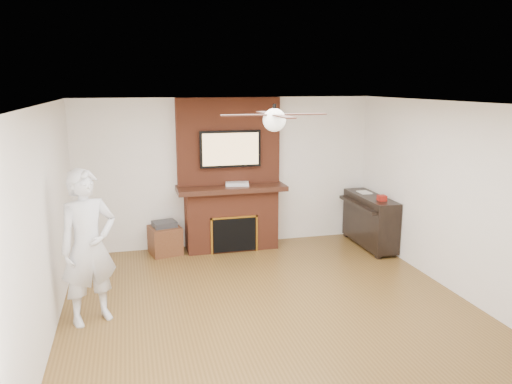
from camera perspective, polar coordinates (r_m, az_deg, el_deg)
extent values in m
cube|color=brown|center=(6.29, 1.93, -14.25)|extent=(5.36, 5.86, 0.18)
cube|color=white|center=(5.63, 2.14, 10.96)|extent=(5.36, 5.86, 0.18)
cube|color=white|center=(8.51, -3.38, 2.35)|extent=(5.36, 0.18, 2.50)
cube|color=white|center=(3.35, 16.31, -14.29)|extent=(5.36, 0.18, 2.50)
cube|color=white|center=(5.68, -23.98, -3.81)|extent=(0.18, 5.86, 2.50)
cube|color=white|center=(6.98, 22.87, -0.83)|extent=(0.18, 5.86, 2.50)
cube|color=brown|center=(8.35, -2.86, -3.11)|extent=(1.50, 0.50, 1.00)
cube|color=black|center=(8.20, -2.86, 0.47)|extent=(1.78, 0.64, 0.08)
cube|color=brown|center=(8.25, -3.17, 5.82)|extent=(1.70, 0.20, 1.42)
cube|color=black|center=(8.17, -2.48, -4.90)|extent=(0.70, 0.06, 0.55)
cube|color=#BF8C2D|center=(8.08, -2.49, -2.95)|extent=(0.78, 0.02, 0.03)
cube|color=#BF8C2D|center=(8.10, -5.08, -5.09)|extent=(0.03, 0.02, 0.61)
cube|color=#BF8C2D|center=(8.24, 0.08, -4.72)|extent=(0.03, 0.02, 0.61)
cube|color=black|center=(8.12, -2.96, 4.94)|extent=(1.00, 0.07, 0.60)
cube|color=tan|center=(8.09, -2.90, 4.91)|extent=(0.92, 0.01, 0.52)
cylinder|color=black|center=(5.63, 2.12, 9.34)|extent=(0.04, 0.04, 0.14)
sphere|color=white|center=(5.64, 2.11, 8.22)|extent=(0.26, 0.26, 0.26)
cube|color=black|center=(5.74, 5.32, 8.85)|extent=(0.55, 0.11, 0.01)
cube|color=black|center=(5.95, 1.21, 9.02)|extent=(0.11, 0.55, 0.01)
cube|color=black|center=(5.55, -1.19, 8.78)|extent=(0.55, 0.11, 0.01)
cube|color=black|center=(5.32, 3.14, 8.61)|extent=(0.11, 0.55, 0.01)
imported|color=silver|center=(6.00, -18.60, -5.99)|extent=(0.79, 0.68, 1.81)
cube|color=#512A17|center=(8.27, -10.35, -5.43)|extent=(0.56, 0.56, 0.45)
cube|color=#2D2D30|center=(8.20, -10.42, -3.62)|extent=(0.42, 0.36, 0.09)
cube|color=black|center=(8.65, 12.90, -3.11)|extent=(0.40, 1.34, 0.83)
cube|color=black|center=(8.11, 13.88, -4.97)|extent=(0.06, 0.10, 0.72)
cube|color=black|center=(9.14, 10.35, -2.85)|extent=(0.06, 0.10, 0.72)
cube|color=black|center=(8.48, 11.63, -1.41)|extent=(0.15, 1.24, 0.05)
cube|color=silver|center=(8.78, 12.27, -0.03)|extent=(0.19, 0.26, 0.01)
cube|color=maroon|center=(8.23, 14.20, -0.68)|extent=(0.12, 0.12, 0.09)
cube|color=silver|center=(8.18, -2.16, 0.94)|extent=(0.41, 0.28, 0.05)
cylinder|color=orange|center=(8.27, -4.27, -6.48)|extent=(0.07, 0.07, 0.12)
cylinder|color=#548635|center=(8.38, -2.76, -6.34)|extent=(0.07, 0.07, 0.09)
cylinder|color=beige|center=(8.34, -1.64, -6.40)|extent=(0.07, 0.07, 0.09)
cylinder|color=#325598|center=(8.44, -0.85, -6.19)|extent=(0.06, 0.06, 0.08)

